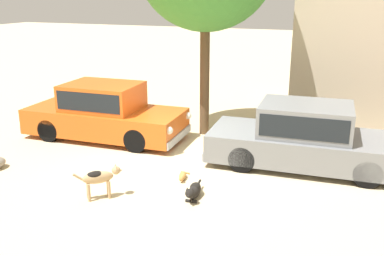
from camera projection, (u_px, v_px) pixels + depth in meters
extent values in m
plane|color=#CCB78E|center=(173.00, 164.00, 10.41)|extent=(80.00, 80.00, 0.00)
cube|color=#D15619|center=(105.00, 121.00, 12.16)|extent=(4.50, 2.00, 0.69)
cube|color=#D15619|center=(103.00, 96.00, 11.96)|extent=(2.11, 1.63, 0.72)
cube|color=black|center=(103.00, 96.00, 11.96)|extent=(1.94, 1.65, 0.50)
cube|color=#999BA0|center=(178.00, 137.00, 11.56)|extent=(0.20, 1.76, 0.20)
cube|color=#999BA0|center=(41.00, 122.00, 12.90)|extent=(0.20, 1.76, 0.20)
sphere|color=silver|center=(188.00, 116.00, 12.08)|extent=(0.20, 0.20, 0.20)
sphere|color=silver|center=(169.00, 130.00, 10.79)|extent=(0.20, 0.20, 0.20)
cube|color=red|center=(56.00, 102.00, 13.48)|extent=(0.05, 0.18, 0.18)
cube|color=red|center=(22.00, 115.00, 12.08)|extent=(0.05, 0.18, 0.18)
cylinder|color=black|center=(160.00, 123.00, 12.53)|extent=(0.64, 0.23, 0.63)
cylinder|color=black|center=(136.00, 140.00, 11.09)|extent=(0.64, 0.23, 0.63)
cylinder|color=black|center=(81.00, 115.00, 13.34)|extent=(0.64, 0.23, 0.63)
cylinder|color=black|center=(49.00, 130.00, 11.91)|extent=(0.64, 0.23, 0.63)
cube|color=slate|center=(305.00, 147.00, 10.16)|extent=(4.60, 2.08, 0.65)
cube|color=slate|center=(306.00, 119.00, 9.97)|extent=(2.16, 1.68, 0.72)
cube|color=black|center=(306.00, 119.00, 9.96)|extent=(2.00, 1.69, 0.50)
cube|color=#999BA0|center=(214.00, 146.00, 10.88)|extent=(0.23, 1.78, 0.20)
cube|color=red|center=(222.00, 123.00, 11.47)|extent=(0.05, 0.18, 0.18)
cube|color=red|center=(206.00, 141.00, 10.05)|extent=(0.05, 0.18, 0.18)
cylinder|color=black|center=(363.00, 148.00, 10.54)|extent=(0.63, 0.24, 0.62)
cylinder|color=black|center=(368.00, 174.00, 9.08)|extent=(0.63, 0.24, 0.62)
cylinder|color=black|center=(254.00, 138.00, 11.33)|extent=(0.63, 0.24, 0.62)
cylinder|color=black|center=(242.00, 159.00, 9.87)|extent=(0.63, 0.24, 0.62)
cylinder|color=tan|center=(108.00, 187.00, 8.74)|extent=(0.06, 0.06, 0.37)
cylinder|color=tan|center=(109.00, 190.00, 8.61)|extent=(0.06, 0.06, 0.37)
cylinder|color=tan|center=(88.00, 190.00, 8.61)|extent=(0.06, 0.06, 0.37)
cylinder|color=tan|center=(89.00, 193.00, 8.49)|extent=(0.06, 0.06, 0.37)
ellipsoid|color=tan|center=(98.00, 177.00, 8.53)|extent=(0.59, 0.54, 0.25)
ellipsoid|color=black|center=(95.00, 175.00, 8.50)|extent=(0.37, 0.35, 0.14)
sphere|color=tan|center=(116.00, 170.00, 8.62)|extent=(0.17, 0.17, 0.17)
cone|color=tan|center=(121.00, 170.00, 8.65)|extent=(0.13, 0.13, 0.10)
cone|color=tan|center=(115.00, 166.00, 8.64)|extent=(0.09, 0.09, 0.08)
cone|color=tan|center=(116.00, 168.00, 8.55)|extent=(0.09, 0.09, 0.08)
cylinder|color=tan|center=(78.00, 177.00, 8.39)|extent=(0.18, 0.17, 0.17)
cylinder|color=black|center=(194.00, 201.00, 8.47)|extent=(0.11, 0.07, 0.06)
cylinder|color=black|center=(188.00, 201.00, 8.50)|extent=(0.11, 0.07, 0.06)
ellipsoid|color=black|center=(195.00, 191.00, 8.69)|extent=(0.28, 0.59, 0.26)
ellipsoid|color=black|center=(195.00, 187.00, 8.71)|extent=(0.24, 0.33, 0.15)
sphere|color=black|center=(190.00, 193.00, 8.34)|extent=(0.19, 0.19, 0.19)
cone|color=black|center=(189.00, 196.00, 8.25)|extent=(0.11, 0.11, 0.10)
cone|color=black|center=(193.00, 190.00, 8.30)|extent=(0.07, 0.07, 0.08)
cone|color=black|center=(187.00, 189.00, 8.33)|extent=(0.07, 0.07, 0.08)
cylinder|color=black|center=(199.00, 182.00, 9.01)|extent=(0.07, 0.21, 0.06)
ellipsoid|color=#B77F3D|center=(183.00, 176.00, 9.56)|extent=(0.25, 0.40, 0.14)
sphere|color=#B77F3D|center=(181.00, 179.00, 9.34)|extent=(0.11, 0.11, 0.11)
cone|color=#B77F3D|center=(183.00, 177.00, 9.33)|extent=(0.05, 0.05, 0.04)
cone|color=#B77F3D|center=(180.00, 177.00, 9.33)|extent=(0.05, 0.05, 0.04)
cylinder|color=#B77F3D|center=(185.00, 173.00, 9.84)|extent=(0.22, 0.06, 0.04)
cylinder|color=brown|center=(205.00, 78.00, 12.18)|extent=(0.27, 0.27, 3.30)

